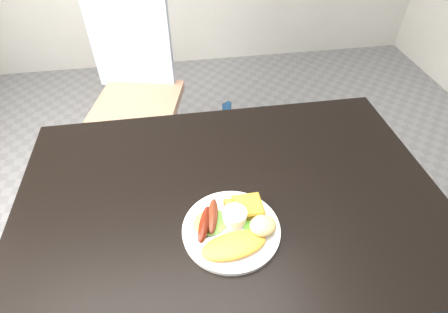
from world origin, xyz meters
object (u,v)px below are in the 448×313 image
Objects in this scene: dining_table at (230,197)px; plate at (231,230)px; dining_chair at (138,103)px; person at (232,109)px.

plate is (-0.02, -0.13, 0.03)m from dining_table.
plate is at bearing -98.39° from dining_table.
dining_table is 4.77× the size of plate.
dining_chair is (-0.33, 0.94, -0.28)m from dining_table.
dining_chair is 1.16m from plate.
dining_table is 0.13m from plate.
dining_table is 0.57m from person.
dining_chair is at bearing 109.21° from dining_table.
person is 0.70m from plate.
plate is at bearing 97.03° from person.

